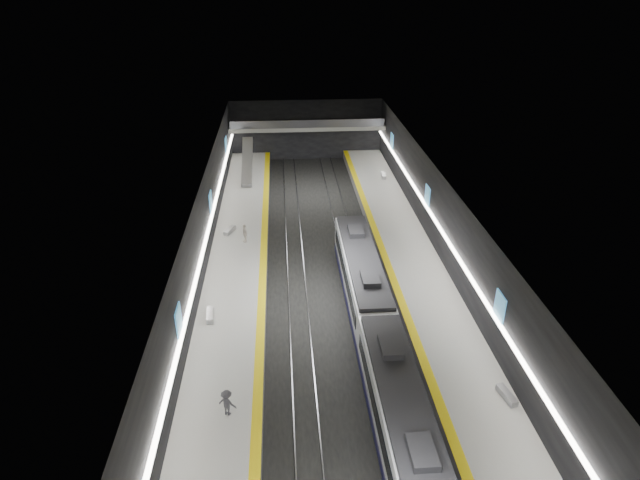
{
  "coord_description": "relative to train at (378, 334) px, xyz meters",
  "views": [
    {
      "loc": [
        -3.38,
        -34.83,
        23.85
      ],
      "look_at": [
        -0.3,
        6.63,
        2.2
      ],
      "focal_mm": 30.0,
      "sensor_mm": 36.0,
      "label": 1
    }
  ],
  "objects": [
    {
      "name": "ceiling",
      "position": [
        -2.5,
        6.96,
        5.8
      ],
      "size": [
        20.0,
        70.0,
        0.04
      ],
      "primitive_type": "cube",
      "rotation": [
        3.14,
        0.0,
        0.0
      ],
      "color": "beige",
      "rests_on": "wall_left"
    },
    {
      "name": "wall_right",
      "position": [
        7.5,
        6.96,
        1.8
      ],
      "size": [
        0.04,
        70.0,
        8.0
      ],
      "primitive_type": "cube",
      "color": "black",
      "rests_on": "ground"
    },
    {
      "name": "tile_surface_right",
      "position": [
        5.0,
        6.96,
        -1.19
      ],
      "size": [
        5.0,
        70.0,
        0.02
      ],
      "primitive_type": "cube",
      "color": "#AFAFAA",
      "rests_on": "platform_right"
    },
    {
      "name": "rails",
      "position": [
        -2.5,
        6.96,
        -2.14
      ],
      "size": [
        6.52,
        70.0,
        0.12
      ],
      "color": "gray",
      "rests_on": "ground"
    },
    {
      "name": "escalator",
      "position": [
        -10.0,
        32.96,
        0.7
      ],
      "size": [
        1.2,
        7.5,
        3.92
      ],
      "primitive_type": "cube",
      "rotation": [
        0.44,
        0.0,
        0.0
      ],
      "color": "#99999E",
      "rests_on": "platform_left"
    },
    {
      "name": "passenger_left_b",
      "position": [
        -9.44,
        -5.14,
        -0.36
      ],
      "size": [
        1.25,
        1.01,
        1.68
      ],
      "primitive_type": "imported",
      "rotation": [
        0.0,
        0.0,
        2.73
      ],
      "color": "#3E3D45",
      "rests_on": "platform_left"
    },
    {
      "name": "wall_back",
      "position": [
        -2.5,
        41.96,
        1.8
      ],
      "size": [
        20.0,
        0.04,
        8.0
      ],
      "primitive_type": "cube",
      "color": "black",
      "rests_on": "ground"
    },
    {
      "name": "mezzanine_bridge",
      "position": [
        -2.5,
        39.89,
        2.84
      ],
      "size": [
        20.0,
        3.0,
        1.5
      ],
      "color": "gray",
      "rests_on": "wall_left"
    },
    {
      "name": "bench_left_near",
      "position": [
        -11.45,
        4.33,
        -0.98
      ],
      "size": [
        0.65,
        1.81,
        0.43
      ],
      "primitive_type": "cube",
      "rotation": [
        0.0,
        0.0,
        0.09
      ],
      "color": "#99999E",
      "rests_on": "platform_left"
    },
    {
      "name": "bench_right_near",
      "position": [
        6.86,
        -5.08,
        -0.99
      ],
      "size": [
        0.79,
        1.73,
        0.41
      ],
      "primitive_type": "cube",
      "rotation": [
        0.0,
        0.0,
        0.2
      ],
      "color": "#99999E",
      "rests_on": "platform_right"
    },
    {
      "name": "cove_light_left",
      "position": [
        -12.3,
        6.96,
        1.6
      ],
      "size": [
        0.25,
        68.6,
        0.12
      ],
      "primitive_type": "cube",
      "color": "white",
      "rests_on": "wall_left"
    },
    {
      "name": "tactile_strip_right",
      "position": [
        2.8,
        6.96,
        -1.18
      ],
      "size": [
        0.6,
        70.0,
        0.02
      ],
      "primitive_type": "cube",
      "color": "yellow",
      "rests_on": "platform_right"
    },
    {
      "name": "train",
      "position": [
        0.0,
        0.0,
        0.0
      ],
      "size": [
        2.69,
        30.04,
        3.6
      ],
      "color": "#11103C",
      "rests_on": "ground"
    },
    {
      "name": "tile_surface_left",
      "position": [
        -10.0,
        6.96,
        -1.19
      ],
      "size": [
        5.0,
        70.0,
        0.02
      ],
      "primitive_type": "cube",
      "color": "#AFAFAA",
      "rests_on": "platform_left"
    },
    {
      "name": "passenger_left_a",
      "position": [
        -9.51,
        16.0,
        -0.3
      ],
      "size": [
        0.78,
        1.13,
        1.78
      ],
      "primitive_type": "imported",
      "rotation": [
        0.0,
        0.0,
        -1.2
      ],
      "color": "silver",
      "rests_on": "platform_left"
    },
    {
      "name": "platform_left",
      "position": [
        -10.0,
        6.96,
        -1.7
      ],
      "size": [
        5.0,
        70.0,
        1.0
      ],
      "primitive_type": "cube",
      "color": "slate",
      "rests_on": "ground"
    },
    {
      "name": "bench_left_far",
      "position": [
        -11.08,
        18.08,
        -0.99
      ],
      "size": [
        1.09,
        1.73,
        0.41
      ],
      "primitive_type": "cube",
      "rotation": [
        0.0,
        0.0,
        -0.4
      ],
      "color": "#99999E",
      "rests_on": "platform_left"
    },
    {
      "name": "ground",
      "position": [
        -2.5,
        6.96,
        -2.2
      ],
      "size": [
        70.0,
        70.0,
        0.0
      ],
      "primitive_type": "plane",
      "color": "black",
      "rests_on": "ground"
    },
    {
      "name": "bench_right_far",
      "position": [
        6.17,
        31.54,
        -0.98
      ],
      "size": [
        0.67,
        1.8,
        0.43
      ],
      "primitive_type": "cube",
      "rotation": [
        0.0,
        0.0,
        -0.1
      ],
      "color": "#99999E",
      "rests_on": "platform_right"
    },
    {
      "name": "wall_left",
      "position": [
        -12.5,
        6.96,
        1.8
      ],
      "size": [
        0.04,
        70.0,
        8.0
      ],
      "primitive_type": "cube",
      "color": "black",
      "rests_on": "ground"
    },
    {
      "name": "tactile_strip_left",
      "position": [
        -7.8,
        6.96,
        -1.18
      ],
      "size": [
        0.6,
        70.0,
        0.02
      ],
      "primitive_type": "cube",
      "color": "yellow",
      "rests_on": "platform_left"
    },
    {
      "name": "cove_light_right",
      "position": [
        7.3,
        6.96,
        1.6
      ],
      "size": [
        0.25,
        68.6,
        0.12
      ],
      "primitive_type": "cube",
      "color": "white",
      "rests_on": "wall_right"
    },
    {
      "name": "platform_right",
      "position": [
        5.0,
        6.96,
        -1.7
      ],
      "size": [
        5.0,
        70.0,
        1.0
      ],
      "primitive_type": "cube",
      "color": "slate",
      "rests_on": "ground"
    },
    {
      "name": "ad_posters",
      "position": [
        -2.5,
        7.96,
        2.3
      ],
      "size": [
        19.94,
        53.5,
        2.2
      ],
      "color": "#3F8CBF",
      "rests_on": "wall_left"
    }
  ]
}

